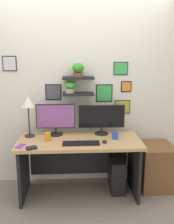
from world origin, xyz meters
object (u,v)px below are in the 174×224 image
object	(u,v)px
monitor_left	(56,118)
cell_phone	(21,146)
desk_lamp	(28,105)
drawer_cabinet	(156,166)
keyboard	(81,143)
scissors_tray	(31,148)
water_cup	(48,137)
monitor_right	(102,118)
computer_tower_right	(116,174)
computer_mouse	(105,142)
desk	(79,154)
coffee_mug	(115,135)

from	to	relation	value
monitor_left	cell_phone	size ratio (longest dim) A/B	3.65
desk_lamp	drawer_cabinet	world-z (taller)	desk_lamp
keyboard	scissors_tray	size ratio (longest dim) A/B	3.67
water_cup	desk_lamp	bearing A→B (deg)	143.54
scissors_tray	drawer_cabinet	bearing A→B (deg)	14.74
water_cup	drawer_cabinet	bearing A→B (deg)	6.56
monitor_right	computer_tower_right	distance (m)	0.78
keyboard	computer_mouse	bearing A→B (deg)	5.56
keyboard	computer_mouse	world-z (taller)	computer_mouse
monitor_right	scissors_tray	distance (m)	1.01
drawer_cabinet	desk	bearing A→B (deg)	-175.27
keyboard	scissors_tray	bearing A→B (deg)	-167.64
monitor_left	drawer_cabinet	world-z (taller)	monitor_left
coffee_mug	monitor_right	bearing A→B (deg)	125.55
scissors_tray	computer_tower_right	distance (m)	1.24
desk	monitor_right	size ratio (longest dim) A/B	2.52
monitor_right	water_cup	xyz separation A→B (m)	(-0.69, -0.24, -0.16)
coffee_mug	scissors_tray	size ratio (longest dim) A/B	0.75
desk_lamp	cell_phone	distance (m)	0.55
desk_lamp	computer_tower_right	size ratio (longest dim) A/B	1.21
monitor_left	keyboard	distance (m)	0.54
desk_lamp	keyboard	bearing A→B (deg)	-25.69
scissors_tray	water_cup	xyz separation A→B (m)	(0.16, 0.26, 0.04)
monitor_left	monitor_right	xyz separation A→B (m)	(0.60, 0.00, -0.01)
desk	cell_phone	distance (m)	0.77
scissors_tray	water_cup	distance (m)	0.31
drawer_cabinet	water_cup	bearing A→B (deg)	-173.44
computer_mouse	drawer_cabinet	xyz separation A→B (m)	(0.74, 0.27, -0.46)
desk	drawer_cabinet	size ratio (longest dim) A/B	2.57
keyboard	coffee_mug	bearing A→B (deg)	20.60
keyboard	monitor_right	bearing A→B (deg)	52.64
cell_phone	drawer_cabinet	world-z (taller)	cell_phone
desk	computer_mouse	distance (m)	0.42
coffee_mug	scissors_tray	bearing A→B (deg)	-163.99
computer_mouse	water_cup	xyz separation A→B (m)	(-0.69, 0.10, 0.04)
coffee_mug	drawer_cabinet	distance (m)	0.78
desk_lamp	coffee_mug	size ratio (longest dim) A/B	5.93
keyboard	cell_phone	bearing A→B (deg)	-176.95
computer_mouse	scissors_tray	size ratio (longest dim) A/B	0.75
coffee_mug	drawer_cabinet	xyz separation A→B (m)	(0.59, 0.13, -0.49)
monitor_right	computer_tower_right	bearing A→B (deg)	-32.62
monitor_left	cell_phone	distance (m)	0.61
drawer_cabinet	desk_lamp	bearing A→B (deg)	179.30
computer_mouse	desk	bearing A→B (deg)	149.16
drawer_cabinet	computer_mouse	bearing A→B (deg)	-160.17
cell_phone	drawer_cabinet	size ratio (longest dim) A/B	0.23
desk	computer_mouse	size ratio (longest dim) A/B	17.14
desk_lamp	coffee_mug	xyz separation A→B (m)	(1.09, -0.15, -0.37)
computer_tower_right	cell_phone	bearing A→B (deg)	-166.54
cell_phone	monitor_right	bearing A→B (deg)	38.41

